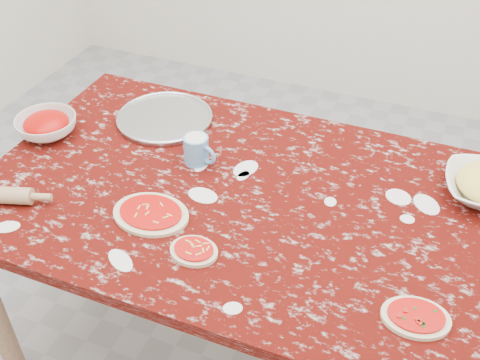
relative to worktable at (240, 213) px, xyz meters
name	(u,v)px	position (x,y,z in m)	size (l,w,h in m)	color
ground	(240,341)	(0.00, 0.00, -0.67)	(4.00, 4.00, 0.00)	gray
worktable	(240,213)	(0.00, 0.00, 0.00)	(1.60, 1.00, 0.75)	#3D0704
pizza_tray	(165,118)	(-0.41, 0.28, 0.09)	(0.34, 0.34, 0.01)	#B2B2B7
sauce_bowl	(47,126)	(-0.74, 0.05, 0.12)	(0.21, 0.21, 0.06)	white
flour_mug	(197,150)	(-0.19, 0.09, 0.13)	(0.12, 0.08, 0.09)	#5D95CA
pizza_left	(151,214)	(-0.20, -0.19, 0.09)	(0.23, 0.18, 0.02)	beige
pizza_mid	(194,251)	(-0.02, -0.28, 0.09)	(0.14, 0.11, 0.02)	beige
pizza_right	(416,317)	(0.57, -0.28, 0.09)	(0.19, 0.15, 0.02)	beige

